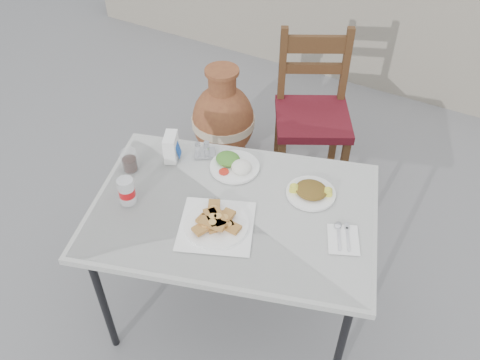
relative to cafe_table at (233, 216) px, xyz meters
The scene contains 13 objects.
ground 0.71m from the cafe_table, ahead, with size 80.00×80.00×0.00m, color slate.
cafe_table is the anchor object (origin of this frame).
pide_plate 0.15m from the cafe_table, 94.14° to the right, with size 0.40×0.40×0.06m.
salad_rice_plate 0.27m from the cafe_table, 118.36° to the left, with size 0.23×0.23×0.06m.
salad_chopped_plate 0.36m from the cafe_table, 42.34° to the left, with size 0.22×0.22×0.05m.
soda_can 0.47m from the cafe_table, 155.67° to the right, with size 0.07×0.07×0.13m.
cola_glass 0.55m from the cafe_table, behind, with size 0.07×0.07×0.11m.
napkin_holder 0.46m from the cafe_table, 160.42° to the left, with size 0.10×0.12×0.13m.
condiment_caddy 0.39m from the cafe_table, 140.62° to the left, with size 0.13×0.12×0.07m.
cutlery_napkin 0.48m from the cafe_table, ahead, with size 0.18×0.20×0.01m.
chair 1.15m from the cafe_table, 94.21° to the left, with size 0.60×0.60×1.00m.
terracotta_urn 1.24m from the cafe_table, 122.74° to the left, with size 0.42×0.42×0.72m.
back_wall 2.52m from the cafe_table, 86.45° to the left, with size 6.00×0.25×1.20m, color gray.
Camera 1 is at (0.61, -1.34, 2.33)m, focal length 38.00 mm.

